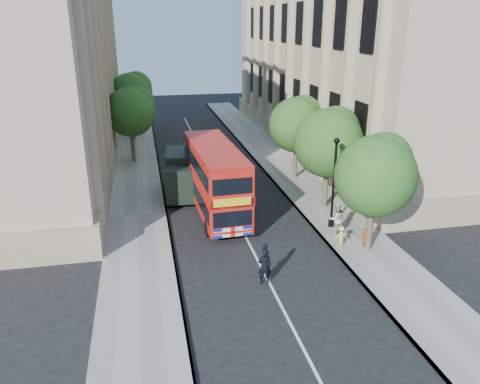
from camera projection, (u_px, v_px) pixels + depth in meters
ground at (275, 294)px, 20.22m from camera, size 120.00×120.00×0.00m
pavement_right at (318, 201)px, 30.51m from camera, size 3.50×80.00×0.12m
pavement_left at (138, 216)px, 28.27m from camera, size 3.50×80.00×0.12m
building_right at (352, 47)px, 41.88m from camera, size 12.00×38.00×18.00m
building_left at (23, 50)px, 36.52m from camera, size 12.00×38.00×18.00m
tree_right_near at (376, 172)px, 22.69m from camera, size 4.00×4.00×6.08m
tree_right_mid at (329, 139)px, 28.14m from camera, size 4.20×4.20×6.37m
tree_right_far at (297, 122)px, 33.70m from camera, size 4.00×4.00×6.15m
tree_left_far at (131, 109)px, 37.79m from camera, size 4.00×4.00×6.30m
tree_left_back at (131, 92)px, 45.06m from camera, size 4.20×4.20×6.65m
lamp_post at (333, 187)px, 25.85m from camera, size 0.32×0.32×5.16m
double_decker_bus at (215, 178)px, 28.07m from camera, size 2.76×9.06×4.14m
box_van at (182, 176)px, 31.17m from camera, size 2.52×5.28×2.93m
police_constable at (264, 266)px, 20.81m from camera, size 0.62×0.41×1.69m
woman_pedestrian at (336, 219)px, 25.32m from camera, size 0.98×0.80×1.87m
child_a at (365, 237)px, 24.18m from camera, size 0.60×0.28×1.00m
child_b at (341, 236)px, 24.15m from camera, size 0.72×0.42×1.11m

